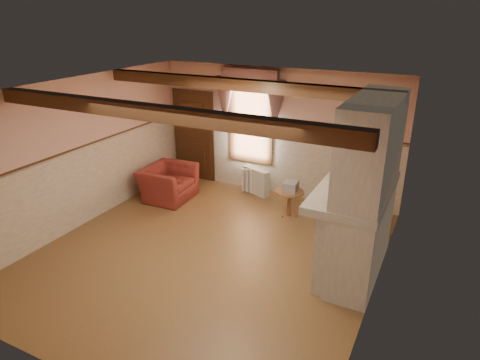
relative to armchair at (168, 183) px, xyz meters
The scene contains 26 objects.
floor 2.55m from the armchair, 39.26° to the right, with size 5.50×6.00×0.01m, color brown.
ceiling 3.51m from the armchair, 39.26° to the right, with size 5.50×6.00×0.01m, color silver.
wall_back 2.62m from the armchair, 35.58° to the left, with size 5.50×0.02×2.80m, color #D6A394.
wall_front 5.11m from the armchair, 66.95° to the right, with size 5.50×0.02×2.80m, color #D6A394.
wall_left 2.06m from the armchair, 116.36° to the right, with size 0.02×6.00×2.80m, color #D6A394.
wall_right 5.08m from the armchair, 18.77° to the right, with size 0.02×6.00×2.80m, color #D6A394.
wainscot 2.56m from the armchair, 39.26° to the right, with size 5.50×6.00×1.50m, color beige, non-canonical shape.
chair_rail 2.77m from the armchair, 39.26° to the right, with size 5.50×6.00×0.08m, color black, non-canonical shape.
firebox 4.08m from the armchair, 14.18° to the right, with size 0.20×0.95×0.90m, color black.
armchair is the anchor object (origin of this frame).
side_table 2.72m from the armchair, ahead, with size 0.57×0.57×0.55m, color brown.
book_stack 2.75m from the armchair, ahead, with size 0.26×0.32×0.20m, color #B7AD8C.
radiator 1.97m from the armchair, 34.06° to the left, with size 0.70×0.18×0.60m, color silver.
bowl 4.42m from the armchair, 11.08° to the right, with size 0.31×0.31×0.08m, color brown.
mantel_clock 4.39m from the armchair, ahead, with size 0.14×0.24×0.20m, color black.
oil_lamp 4.43m from the armchair, ahead, with size 0.11×0.11×0.28m, color #B88534.
candle_red 4.60m from the armchair, 19.65° to the right, with size 0.06×0.06×0.16m, color #A81418.
jar_yellow 4.65m from the armchair, 21.26° to the right, with size 0.06×0.06×0.12m, color yellow.
fireplace 4.61m from the armchair, 12.85° to the right, with size 0.85×2.00×2.80m, color gray.
mantel 4.43m from the armchair, 13.38° to the right, with size 1.05×2.05×0.12m, color gray.
overmantel_mirror 4.44m from the armchair, 13.97° to the right, with size 0.06×1.44×1.04m, color silver.
door 1.51m from the armchair, 96.08° to the left, with size 1.10×0.10×2.10m, color black.
window 2.32m from the armchair, 45.27° to the left, with size 1.06×0.08×2.02m, color white.
window_drapes 2.65m from the armchair, 43.32° to the left, with size 1.30×0.14×1.40m, color gray.
ceiling_beam_front 4.14m from the armchair, 55.04° to the right, with size 5.50×0.18×0.20m, color black.
ceiling_beam_back 3.07m from the armchair, 11.54° to the right, with size 5.50×0.18×0.20m, color black.
Camera 1 is at (3.36, -5.47, 3.92)m, focal length 32.00 mm.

